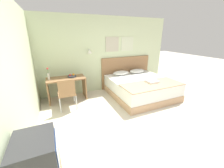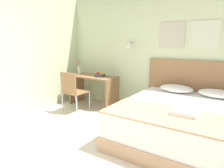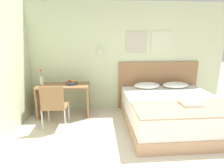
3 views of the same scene
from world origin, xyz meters
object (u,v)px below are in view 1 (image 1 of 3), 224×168
throw_blanket (152,84)px  fruit_bowl (72,76)px  headboard (126,72)px  desk_chair (67,92)px  folded_towel_near_foot (152,81)px  pillow_right (137,71)px  bed (140,87)px  pillow_left (121,73)px  desk (67,85)px  flower_vase (48,75)px  television (37,159)px

throw_blanket → fruit_bowl: size_ratio=7.18×
headboard → desk_chair: headboard is taller
throw_blanket → folded_towel_near_foot: 0.18m
pillow_right → throw_blanket: pillow_right is taller
bed → pillow_right: bearing=65.0°
pillow_left → desk: (-2.00, -0.09, -0.15)m
throw_blanket → desk: size_ratio=1.63×
pillow_right → desk: 2.74m
pillow_right → desk: desk is taller
desk → fruit_bowl: (0.19, 0.01, 0.26)m
bed → desk: (-2.37, 0.69, 0.23)m
folded_towel_near_foot → desk_chair: size_ratio=0.37×
flower_vase → bed: bearing=-13.8°
desk_chair → flower_vase: size_ratio=2.48×
pillow_left → throw_blanket: 1.42m
bed → desk_chair: size_ratio=2.21×
headboard → flower_vase: bearing=-173.1°
bed → flower_vase: flower_vase is taller
pillow_right → fruit_bowl: fruit_bowl is taller
throw_blanket → desk: (-2.37, 1.28, -0.09)m
folded_towel_near_foot → bed: bearing=103.1°
pillow_left → flower_vase: flower_vase is taller
pillow_right → flower_vase: (-3.21, -0.08, 0.22)m
headboard → pillow_left: (-0.36, -0.27, 0.06)m
folded_towel_near_foot → television: size_ratio=0.70×
headboard → pillow_right: bearing=-36.5°
desk → television: bearing=-101.2°
desk → television: 3.16m
throw_blanket → desk_chair: 2.51m
desk → flower_vase: bearing=178.3°
pillow_right → pillow_left: bearing=180.0°
fruit_bowl → throw_blanket: bearing=-30.6°
television → flower_vase: bearing=87.6°
throw_blanket → fruit_bowl: bearing=149.4°
bed → pillow_left: 0.94m
pillow_right → fruit_bowl: bearing=-178.1°
throw_blanket → folded_towel_near_foot: folded_towel_near_foot is taller
headboard → pillow_right: size_ratio=3.23×
television → headboard: bearing=49.1°
headboard → fruit_bowl: 2.21m
desk → pillow_right: bearing=1.9°
pillow_left → fruit_bowl: (-1.81, -0.08, 0.12)m
pillow_left → desk: desk is taller
headboard → folded_towel_near_foot: bearing=-86.0°
desk → desk_chair: size_ratio=1.27×
headboard → pillow_right: (0.36, -0.27, 0.06)m
headboard → pillow_left: headboard is taller
desk → headboard: bearing=8.6°
pillow_left → pillow_right: 0.72m
throw_blanket → folded_towel_near_foot: size_ratio=5.64×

